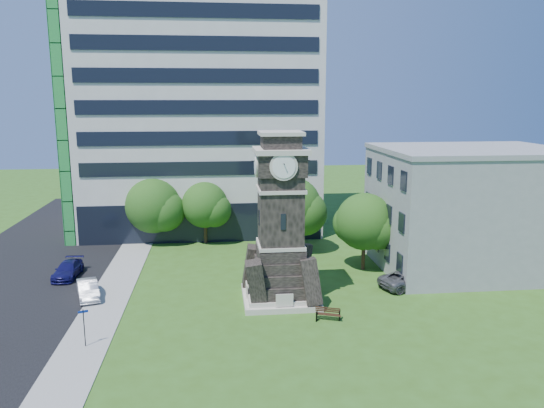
{
  "coord_description": "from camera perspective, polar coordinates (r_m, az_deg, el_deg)",
  "views": [
    {
      "loc": [
        -1.47,
        -34.34,
        14.42
      ],
      "look_at": [
        2.98,
        7.53,
        6.04
      ],
      "focal_mm": 35.0,
      "sensor_mm": 36.0,
      "label": 1
    }
  ],
  "objects": [
    {
      "name": "park_bench",
      "position": [
        36.02,
        6.05,
        -11.63
      ],
      "size": [
        1.64,
        0.44,
        0.85
      ],
      "rotation": [
        0.0,
        0.0,
        -0.36
      ],
      "color": "black",
      "rests_on": "ground"
    },
    {
      "name": "tree_east",
      "position": [
        45.56,
        9.98,
        -2.08
      ],
      "size": [
        5.35,
        4.87,
        6.65
      ],
      "rotation": [
        0.0,
        0.0,
        0.14
      ],
      "color": "#332114",
      "rests_on": "ground"
    },
    {
      "name": "office_low",
      "position": [
        48.35,
        20.38,
        -0.44
      ],
      "size": [
        15.2,
        12.2,
        10.4
      ],
      "color": "gray",
      "rests_on": "ground"
    },
    {
      "name": "ground",
      "position": [
        37.28,
        -3.41,
        -11.52
      ],
      "size": [
        160.0,
        160.0,
        0.0
      ],
      "primitive_type": "plane",
      "color": "#325718",
      "rests_on": "ground"
    },
    {
      "name": "tree_nw",
      "position": [
        54.43,
        -12.56,
        -0.33
      ],
      "size": [
        6.12,
        5.56,
        6.68
      ],
      "rotation": [
        0.0,
        0.0,
        0.12
      ],
      "color": "#332114",
      "rests_on": "ground"
    },
    {
      "name": "sidewalk",
      "position": [
        42.66,
        -16.75,
        -8.96
      ],
      "size": [
        3.0,
        70.0,
        0.06
      ],
      "primitive_type": "cube",
      "color": "gray",
      "rests_on": "ground"
    },
    {
      "name": "tree_ne",
      "position": [
        50.38,
        2.2,
        -0.5
      ],
      "size": [
        6.32,
        5.75,
        7.21
      ],
      "rotation": [
        0.0,
        0.0,
        -0.07
      ],
      "color": "#332114",
      "rests_on": "ground"
    },
    {
      "name": "car_east_lot",
      "position": [
        42.83,
        14.51,
        -7.84
      ],
      "size": [
        5.3,
        3.71,
        1.34
      ],
      "primitive_type": "imported",
      "rotation": [
        0.0,
        0.0,
        1.91
      ],
      "color": "#535459",
      "rests_on": "ground"
    },
    {
      "name": "car_street_north",
      "position": [
        46.92,
        -21.1,
        -6.62
      ],
      "size": [
        1.92,
        4.37,
        1.25
      ],
      "primitive_type": "imported",
      "rotation": [
        0.0,
        0.0,
        -0.04
      ],
      "color": "#12114C",
      "rests_on": "ground"
    },
    {
      "name": "office_tall",
      "position": [
        60.21,
        -7.86,
        10.97
      ],
      "size": [
        26.2,
        15.11,
        28.6
      ],
      "color": "silver",
      "rests_on": "ground"
    },
    {
      "name": "street_sign",
      "position": [
        33.69,
        -19.57,
        -12.03
      ],
      "size": [
        0.57,
        0.06,
        2.36
      ],
      "rotation": [
        0.0,
        0.0,
        0.35
      ],
      "color": "black",
      "rests_on": "ground"
    },
    {
      "name": "tree_nc",
      "position": [
        53.62,
        -7.17,
        -0.26
      ],
      "size": [
        5.08,
        4.62,
        6.27
      ],
      "rotation": [
        0.0,
        0.0,
        0.31
      ],
      "color": "#332114",
      "rests_on": "ground"
    },
    {
      "name": "clock_tower",
      "position": [
        37.74,
        0.91,
        -2.76
      ],
      "size": [
        5.4,
        5.4,
        12.22
      ],
      "color": "beige",
      "rests_on": "ground"
    },
    {
      "name": "car_street_mid",
      "position": [
        41.72,
        -19.19,
        -8.67
      ],
      "size": [
        2.49,
        4.16,
        1.3
      ],
      "primitive_type": "imported",
      "rotation": [
        0.0,
        0.0,
        0.31
      ],
      "color": "#B2B4BB",
      "rests_on": "ground"
    }
  ]
}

